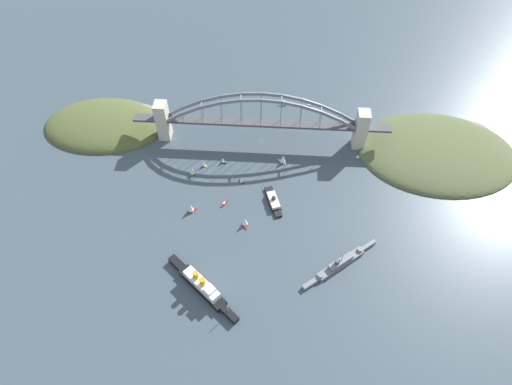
% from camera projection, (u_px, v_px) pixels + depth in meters
% --- Properties ---
extents(ground_plane, '(1400.00, 1400.00, 0.00)m').
position_uv_depth(ground_plane, '(261.00, 141.00, 466.07)').
color(ground_plane, '#3D4C56').
extents(harbor_arch_bridge, '(265.15, 15.14, 59.98)m').
position_uv_depth(harbor_arch_bridge, '(261.00, 123.00, 446.37)').
color(harbor_arch_bridge, beige).
rests_on(harbor_arch_bridge, ground).
extents(headland_west_shore, '(164.45, 124.29, 22.61)m').
position_uv_depth(headland_west_shore, '(438.00, 152.00, 455.54)').
color(headland_west_shore, '#515B38').
rests_on(headland_west_shore, ground).
extents(headland_east_shore, '(132.45, 90.59, 24.33)m').
position_uv_depth(headland_east_shore, '(107.00, 125.00, 481.73)').
color(headland_east_shore, '#4C562D').
rests_on(headland_east_shore, ground).
extents(ocean_liner, '(65.23, 57.37, 19.58)m').
position_uv_depth(ocean_liner, '(202.00, 286.00, 351.75)').
color(ocean_liner, black).
rests_on(ocean_liner, ground).
extents(naval_cruiser, '(65.49, 52.29, 17.60)m').
position_uv_depth(naval_cruiser, '(340.00, 264.00, 367.77)').
color(naval_cruiser, slate).
rests_on(naval_cruiser, ground).
extents(harbor_ferry_steamer, '(18.64, 37.04, 7.81)m').
position_uv_depth(harbor_ferry_steamer, '(273.00, 201.00, 411.26)').
color(harbor_ferry_steamer, black).
rests_on(harbor_ferry_steamer, ground).
extents(seaplane_taxiing_near_bridge, '(10.27, 7.97, 4.88)m').
position_uv_depth(seaplane_taxiing_near_bridge, '(309.00, 103.00, 501.85)').
color(seaplane_taxiing_near_bridge, '#B7B7B2').
rests_on(seaplane_taxiing_near_bridge, ground).
extents(seaplane_second_in_formation, '(9.82, 6.95, 4.61)m').
position_uv_depth(seaplane_second_in_formation, '(284.00, 103.00, 502.88)').
color(seaplane_second_in_formation, '#B7B7B2').
rests_on(seaplane_second_in_formation, ground).
extents(small_boat_0, '(7.44, 9.35, 9.08)m').
position_uv_depth(small_boat_0, '(192.00, 171.00, 432.77)').
color(small_boat_0, '#2D6B3D').
rests_on(small_boat_0, ground).
extents(small_boat_1, '(6.07, 4.53, 7.40)m').
position_uv_depth(small_boat_1, '(204.00, 164.00, 439.99)').
color(small_boat_1, gold).
rests_on(small_boat_1, ground).
extents(small_boat_2, '(5.67, 5.83, 6.85)m').
position_uv_depth(small_boat_2, '(241.00, 180.00, 426.79)').
color(small_boat_2, black).
rests_on(small_boat_2, ground).
extents(small_boat_3, '(8.94, 8.02, 11.27)m').
position_uv_depth(small_boat_3, '(283.00, 159.00, 441.71)').
color(small_boat_3, silver).
rests_on(small_boat_3, ground).
extents(small_boat_4, '(5.69, 4.51, 7.45)m').
position_uv_depth(small_boat_4, '(223.00, 160.00, 443.11)').
color(small_boat_4, black).
rests_on(small_boat_4, ground).
extents(small_boat_5, '(9.13, 7.50, 11.28)m').
position_uv_depth(small_boat_5, '(191.00, 208.00, 402.48)').
color(small_boat_5, '#B2231E').
rests_on(small_boat_5, ground).
extents(small_boat_6, '(6.13, 9.59, 2.40)m').
position_uv_depth(small_boat_6, '(225.00, 203.00, 411.34)').
color(small_boat_6, '#B2231E').
rests_on(small_boat_6, ground).
extents(small_boat_7, '(6.42, 9.35, 10.72)m').
position_uv_depth(small_boat_7, '(245.00, 222.00, 392.98)').
color(small_boat_7, '#B2231E').
rests_on(small_boat_7, ground).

